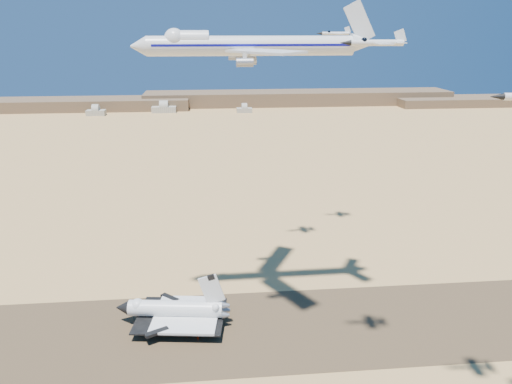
{
  "coord_description": "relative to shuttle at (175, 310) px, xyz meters",
  "views": [
    {
      "loc": [
        -6.69,
        -147.71,
        97.86
      ],
      "look_at": [
        8.65,
        8.0,
        47.06
      ],
      "focal_mm": 35.0,
      "sensor_mm": 36.0,
      "label": 1
    }
  ],
  "objects": [
    {
      "name": "chase_jet_a",
      "position": [
        53.43,
        -34.42,
        89.86
      ],
      "size": [
        15.86,
        8.52,
        3.95
      ],
      "rotation": [
        0.0,
        0.0,
        -0.05
      ],
      "color": "silver"
    },
    {
      "name": "runway",
      "position": [
        19.91,
        -6.21,
        -5.23
      ],
      "size": [
        600.0,
        50.0,
        0.06
      ],
      "primitive_type": "cube",
      "color": "brown",
      "rests_on": "ground"
    },
    {
      "name": "ground",
      "position": [
        19.91,
        -6.21,
        -5.26
      ],
      "size": [
        1200.0,
        1200.0,
        0.0
      ],
      "primitive_type": "plane",
      "color": "tan",
      "rests_on": "ground"
    },
    {
      "name": "chase_jet_f",
      "position": [
        70.54,
        72.34,
        91.36
      ],
      "size": [
        15.37,
        8.2,
        3.83
      ],
      "rotation": [
        0.0,
        0.0,
        -0.04
      ],
      "color": "silver"
    },
    {
      "name": "crew_c",
      "position": [
        8.0,
        -10.84,
        -4.31
      ],
      "size": [
        1.09,
        1.15,
        1.79
      ],
      "primitive_type": "imported",
      "rotation": [
        0.0,
        0.0,
        2.28
      ],
      "color": "red",
      "rests_on": "runway"
    },
    {
      "name": "crew_a",
      "position": [
        6.05,
        -8.3,
        -4.42
      ],
      "size": [
        0.58,
        0.67,
        1.57
      ],
      "primitive_type": "imported",
      "rotation": [
        0.0,
        0.0,
        2.0
      ],
      "color": "red",
      "rests_on": "runway"
    },
    {
      "name": "shuttle",
      "position": [
        0.0,
        0.0,
        0.0
      ],
      "size": [
        39.85,
        27.75,
        19.57
      ],
      "rotation": [
        0.0,
        0.0,
        -0.13
      ],
      "color": "silver",
      "rests_on": "runway"
    },
    {
      "name": "crew_b",
      "position": [
        4.33,
        -8.82,
        -4.42
      ],
      "size": [
        0.78,
        0.87,
        1.56
      ],
      "primitive_type": "imported",
      "rotation": [
        0.0,
        0.0,
        2.14
      ],
      "color": "red",
      "rests_on": "runway"
    },
    {
      "name": "carrier_747",
      "position": [
        25.27,
        5.01,
        88.12
      ],
      "size": [
        75.6,
        58.7,
        18.86
      ],
      "rotation": [
        0.0,
        0.0,
        0.02
      ],
      "color": "silver"
    },
    {
      "name": "hangars",
      "position": [
        -44.09,
        472.22,
        -0.43
      ],
      "size": [
        200.5,
        29.5,
        30.0
      ],
      "color": "#ACA898",
      "rests_on": "ground"
    },
    {
      "name": "ridgeline",
      "position": [
        85.23,
        521.09,
        2.37
      ],
      "size": [
        960.0,
        90.0,
        18.0
      ],
      "color": "brown",
      "rests_on": "ground"
    },
    {
      "name": "chase_jet_e",
      "position": [
        46.85,
        53.66,
        85.38
      ],
      "size": [
        15.93,
        8.77,
        3.98
      ],
      "rotation": [
        0.0,
        0.0,
        0.12
      ],
      "color": "silver"
    }
  ]
}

